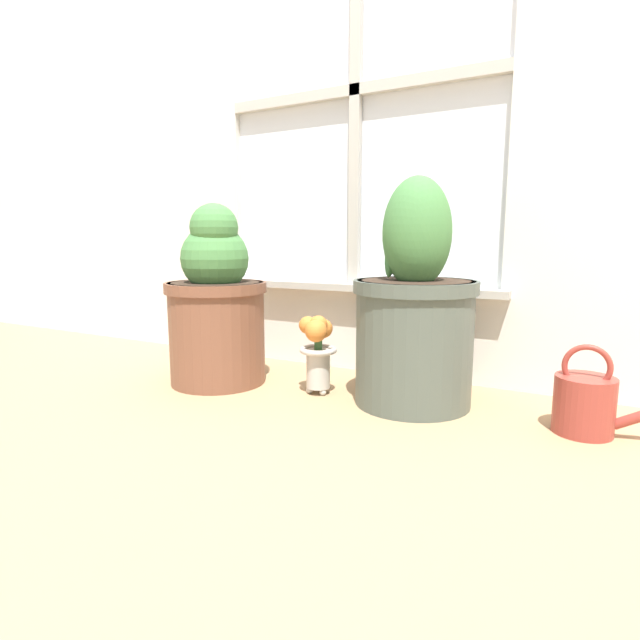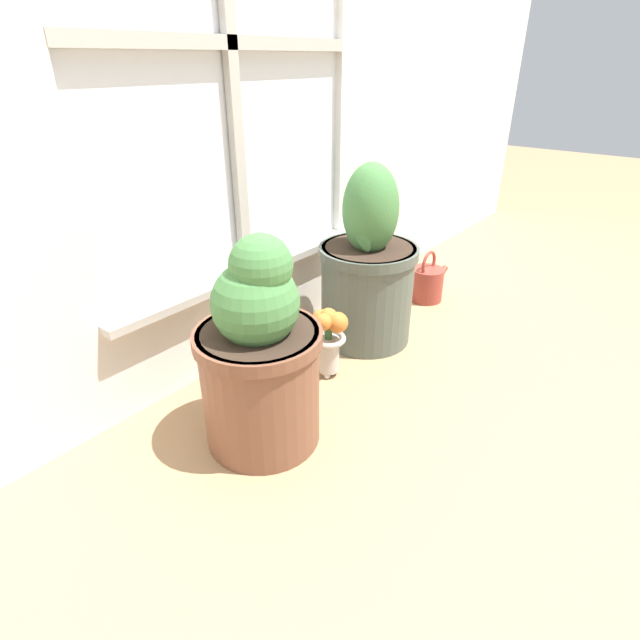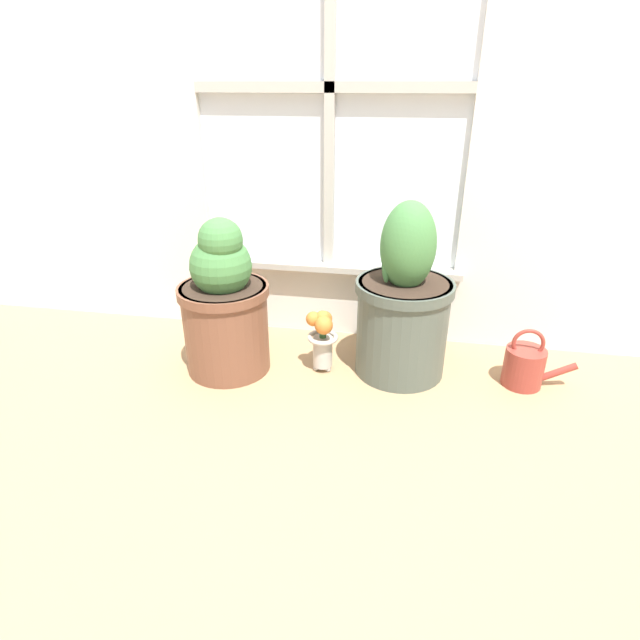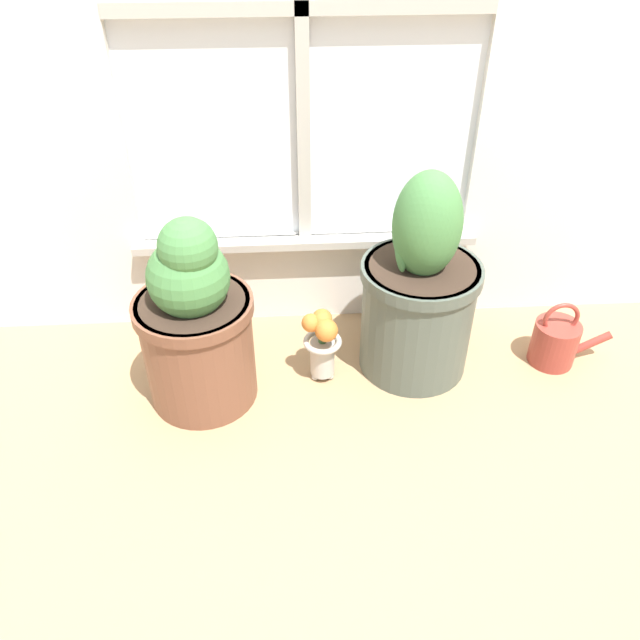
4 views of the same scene
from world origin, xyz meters
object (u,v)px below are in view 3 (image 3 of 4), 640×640
object	(u,v)px
flower_vase	(322,335)
watering_can	(525,366)
potted_plant_left	(225,307)
potted_plant_right	(403,308)

from	to	relation	value
flower_vase	watering_can	world-z (taller)	flower_vase
potted_plant_left	potted_plant_right	bearing A→B (deg)	8.74
potted_plant_right	flower_vase	xyz separation A→B (m)	(-0.27, -0.05, -0.10)
flower_vase	watering_can	size ratio (longest dim) A/B	0.97
flower_vase	potted_plant_right	bearing A→B (deg)	9.70
potted_plant_right	watering_can	world-z (taller)	potted_plant_right
flower_vase	watering_can	bearing A→B (deg)	2.34
potted_plant_left	potted_plant_right	size ratio (longest dim) A/B	0.91
potted_plant_left	flower_vase	bearing A→B (deg)	7.95
potted_plant_left	watering_can	distance (m)	1.05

